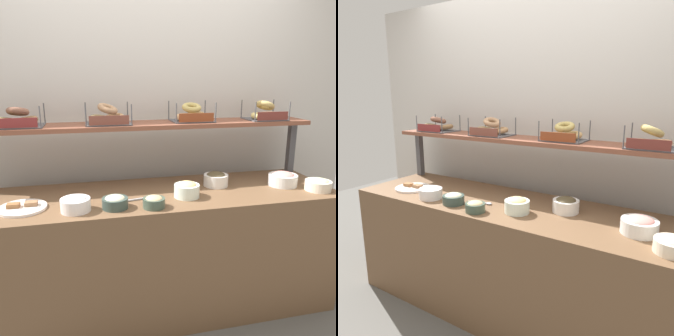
{
  "view_description": "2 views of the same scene",
  "coord_description": "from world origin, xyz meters",
  "views": [
    {
      "loc": [
        -0.43,
        -2.1,
        1.6
      ],
      "look_at": [
        0.07,
        0.02,
        1.01
      ],
      "focal_mm": 36.5,
      "sensor_mm": 36.0,
      "label": 1
    },
    {
      "loc": [
        1.12,
        -1.79,
        1.59
      ],
      "look_at": [
        -0.01,
        0.02,
        1.1
      ],
      "focal_mm": 33.82,
      "sensor_mm": 36.0,
      "label": 2
    }
  ],
  "objects": [
    {
      "name": "ground_plane",
      "position": [
        0.0,
        0.0,
        0.0
      ],
      "size": [
        8.0,
        8.0,
        0.0
      ],
      "primitive_type": "plane",
      "color": "#595651"
    },
    {
      "name": "back_wall",
      "position": [
        0.0,
        0.55,
        1.2
      ],
      "size": [
        3.57,
        0.06,
        2.4
      ],
      "primitive_type": "cube",
      "color": "beige",
      "rests_on": "ground_plane"
    },
    {
      "name": "deli_counter",
      "position": [
        0.0,
        0.0,
        0.42
      ],
      "size": [
        2.37,
        0.7,
        0.85
      ],
      "primitive_type": "cube",
      "color": "brown",
      "rests_on": "ground_plane"
    },
    {
      "name": "shelf_riser_right",
      "position": [
        1.13,
        0.27,
        1.05
      ],
      "size": [
        0.05,
        0.05,
        0.4
      ],
      "primitive_type": "cube",
      "color": "#4C4C51",
      "rests_on": "deli_counter"
    },
    {
      "name": "upper_shelf",
      "position": [
        0.0,
        0.27,
        1.26
      ],
      "size": [
        2.33,
        0.32,
        0.03
      ],
      "primitive_type": "cube",
      "color": "brown",
      "rests_on": "shelf_riser_left"
    },
    {
      "name": "bowl_chocolate_spread",
      "position": [
        0.42,
        0.06,
        0.9
      ],
      "size": [
        0.17,
        0.17,
        0.1
      ],
      "color": "white",
      "rests_on": "deli_counter"
    },
    {
      "name": "bowl_egg_salad",
      "position": [
        0.16,
        -0.12,
        0.9
      ],
      "size": [
        0.16,
        0.16,
        0.1
      ],
      "color": "white",
      "rests_on": "deli_counter"
    },
    {
      "name": "bowl_cream_cheese",
      "position": [
        -0.53,
        -0.2,
        0.9
      ],
      "size": [
        0.17,
        0.17,
        0.1
      ],
      "color": "white",
      "rests_on": "deli_counter"
    },
    {
      "name": "bowl_potato_salad",
      "position": [
        1.06,
        -0.19,
        0.89
      ],
      "size": [
        0.17,
        0.17,
        0.08
      ],
      "color": "#ECDFC6",
      "rests_on": "deli_counter"
    },
    {
      "name": "bowl_lox_spread",
      "position": [
        0.89,
        -0.04,
        0.9
      ],
      "size": [
        0.2,
        0.2,
        0.1
      ],
      "color": "white",
      "rests_on": "deli_counter"
    },
    {
      "name": "bowl_hummus",
      "position": [
        -0.08,
        -0.25,
        0.89
      ],
      "size": [
        0.13,
        0.13,
        0.07
      ],
      "color": "#415243",
      "rests_on": "deli_counter"
    },
    {
      "name": "bowl_tuna_salad",
      "position": [
        -0.3,
        -0.2,
        0.89
      ],
      "size": [
        0.15,
        0.15,
        0.08
      ],
      "color": "#374942",
      "rests_on": "deli_counter"
    },
    {
      "name": "serving_plate_white",
      "position": [
        -0.83,
        -0.1,
        0.86
      ],
      "size": [
        0.27,
        0.27,
        0.04
      ],
      "color": "white",
      "rests_on": "deli_counter"
    },
    {
      "name": "serving_spoon_near_plate",
      "position": [
        -0.12,
        -0.1,
        0.86
      ],
      "size": [
        0.18,
        0.05,
        0.01
      ],
      "color": "#B7B7BC",
      "rests_on": "deli_counter"
    },
    {
      "name": "bagel_basket_poppy",
      "position": [
        -0.87,
        0.26,
        1.33
      ],
      "size": [
        0.3,
        0.24,
        0.14
      ],
      "color": "#4C4C51",
      "rests_on": "upper_shelf"
    },
    {
      "name": "bagel_basket_everything",
      "position": [
        -0.3,
        0.27,
        1.33
      ],
      "size": [
        0.3,
        0.26,
        0.15
      ],
      "color": "#4C4C51",
      "rests_on": "upper_shelf"
    },
    {
      "name": "bagel_basket_sesame",
      "position": [
        0.3,
        0.28,
        1.33
      ],
      "size": [
        0.29,
        0.25,
        0.14
      ],
      "color": "#4C4C51",
      "rests_on": "upper_shelf"
    },
    {
      "name": "bagel_basket_plain",
      "position": [
        0.86,
        0.25,
        1.33
      ],
      "size": [
        0.29,
        0.26,
        0.15
      ],
      "color": "#4C4C51",
      "rests_on": "upper_shelf"
    }
  ]
}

